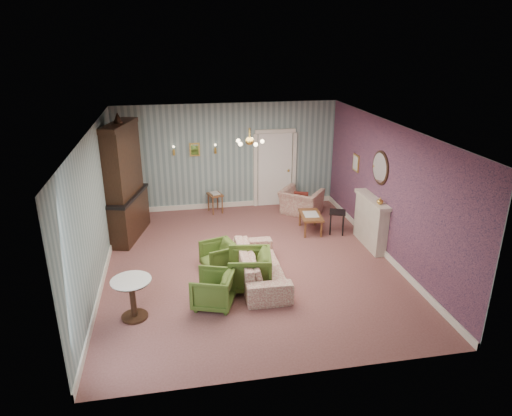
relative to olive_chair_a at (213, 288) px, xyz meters
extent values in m
plane|color=brown|center=(0.93, 1.48, -0.35)|extent=(7.00, 7.00, 0.00)
plane|color=white|center=(0.93, 1.48, 2.55)|extent=(7.00, 7.00, 0.00)
plane|color=slate|center=(0.93, 4.98, 1.10)|extent=(6.00, 0.00, 6.00)
plane|color=slate|center=(0.93, -2.02, 1.10)|extent=(6.00, 0.00, 6.00)
plane|color=slate|center=(-2.07, 1.48, 1.10)|extent=(0.00, 7.00, 7.00)
plane|color=slate|center=(3.93, 1.48, 1.10)|extent=(0.00, 7.00, 7.00)
plane|color=#A45261|center=(3.91, 1.48, 1.10)|extent=(0.00, 7.00, 7.00)
imported|color=#445E20|center=(0.00, 0.00, 0.00)|extent=(0.83, 0.86, 0.71)
imported|color=#445E20|center=(0.74, 0.52, 0.06)|extent=(0.86, 0.91, 0.82)
imported|color=#445E20|center=(0.24, 1.34, -0.02)|extent=(0.76, 0.79, 0.66)
imported|color=brown|center=(1.01, 0.77, 0.06)|extent=(0.65, 2.15, 0.84)
imported|color=brown|center=(2.78, 4.11, 0.10)|extent=(1.22, 1.16, 0.90)
imported|color=gold|center=(3.77, 1.48, 0.88)|extent=(0.15, 0.15, 0.15)
cube|color=#5E1D17|center=(2.73, 3.96, 0.13)|extent=(0.41, 0.28, 0.39)
camera|label=1|loc=(-0.54, -7.15, 4.23)|focal=32.22mm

